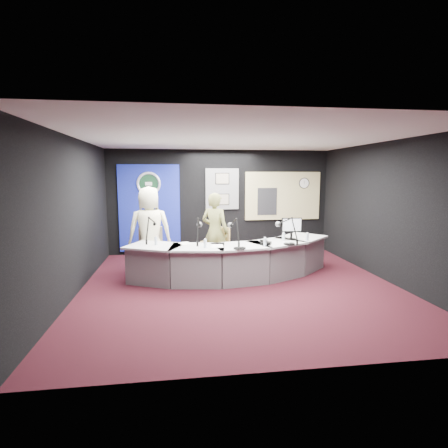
{
  "coord_description": "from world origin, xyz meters",
  "views": [
    {
      "loc": [
        -1.2,
        -6.44,
        2.13
      ],
      "look_at": [
        -0.2,
        0.8,
        1.1
      ],
      "focal_mm": 28.0,
      "sensor_mm": 36.0,
      "label": 1
    }
  ],
  "objects": [
    {
      "name": "person_man",
      "position": [
        -1.78,
        1.22,
        0.94
      ],
      "size": [
        0.99,
        0.71,
        1.89
      ],
      "primitive_type": "imported",
      "rotation": [
        0.0,
        0.0,
        3.27
      ],
      "color": "#FCF8CA",
      "rests_on": "ground"
    },
    {
      "name": "ground",
      "position": [
        0.0,
        0.0,
        0.0
      ],
      "size": [
        6.0,
        6.0,
        0.0
      ],
      "primitive_type": "plane",
      "color": "black",
      "rests_on": "ground"
    },
    {
      "name": "computer_monitor",
      "position": [
        1.25,
        0.71,
        1.07
      ],
      "size": [
        0.43,
        0.03,
        0.29
      ],
      "primitive_type": "cube",
      "rotation": [
        0.0,
        0.0,
        -0.02
      ],
      "color": "black",
      "rests_on": "broadcast_desk"
    },
    {
      "name": "wall_left",
      "position": [
        -3.0,
        0.0,
        1.4
      ],
      "size": [
        0.02,
        6.0,
        2.8
      ],
      "primitive_type": "cube",
      "color": "black",
      "rests_on": "ground"
    },
    {
      "name": "boom_mic_d",
      "position": [
        1.06,
        0.4,
        1.05
      ],
      "size": [
        0.35,
        0.7,
        0.6
      ],
      "primitive_type": null,
      "color": "black",
      "rests_on": "broadcast_desk"
    },
    {
      "name": "pinboard",
      "position": [
        0.05,
        2.97,
        1.75
      ],
      "size": [
        0.9,
        0.04,
        1.1
      ],
      "primitive_type": "cube",
      "color": "slate",
      "rests_on": "wall_back"
    },
    {
      "name": "boom_mic_a",
      "position": [
        -1.72,
        0.86,
        1.05
      ],
      "size": [
        0.28,
        0.72,
        0.6
      ],
      "primitive_type": null,
      "color": "black",
      "rests_on": "broadcast_desk"
    },
    {
      "name": "broadcast_desk",
      "position": [
        -0.05,
        0.55,
        0.38
      ],
      "size": [
        4.5,
        1.9,
        0.75
      ],
      "primitive_type": null,
      "color": "#BABDBF",
      "rests_on": "ground"
    },
    {
      "name": "booth_glow",
      "position": [
        1.75,
        2.96,
        1.55
      ],
      "size": [
        2.0,
        0.02,
        1.2
      ],
      "primitive_type": "cube",
      "color": "#F4E49A",
      "rests_on": "booth_window_frame"
    },
    {
      "name": "armchair_left",
      "position": [
        -1.78,
        1.22,
        0.52
      ],
      "size": [
        0.64,
        0.64,
        1.04
      ],
      "primitive_type": null,
      "rotation": [
        0.0,
        0.0,
        0.11
      ],
      "color": "tan",
      "rests_on": "ground"
    },
    {
      "name": "ceiling",
      "position": [
        0.0,
        0.0,
        2.8
      ],
      "size": [
        6.0,
        6.0,
        0.02
      ],
      "primitive_type": "cube",
      "color": "silver",
      "rests_on": "ground"
    },
    {
      "name": "seal_center",
      "position": [
        -1.9,
        2.94,
        1.9
      ],
      "size": [
        0.48,
        0.01,
        0.48
      ],
      "primitive_type": "cylinder",
      "rotation": [
        1.57,
        0.0,
        0.0
      ],
      "color": "#0E341B",
      "rests_on": "backdrop_panel"
    },
    {
      "name": "wall_back",
      "position": [
        0.0,
        3.0,
        1.4
      ],
      "size": [
        6.0,
        0.02,
        2.8
      ],
      "primitive_type": "cube",
      "color": "black",
      "rests_on": "ground"
    },
    {
      "name": "paper_stack",
      "position": [
        -1.03,
        0.56,
        0.75
      ],
      "size": [
        0.29,
        0.35,
        0.0
      ],
      "primitive_type": "cube",
      "rotation": [
        0.0,
        0.0,
        0.31
      ],
      "color": "white",
      "rests_on": "broadcast_desk"
    },
    {
      "name": "agency_seal",
      "position": [
        -1.9,
        2.93,
        1.9
      ],
      "size": [
        0.63,
        0.07,
        0.63
      ],
      "primitive_type": "torus",
      "rotation": [
        1.57,
        0.0,
        0.0
      ],
      "color": "silver",
      "rests_on": "backdrop_panel"
    },
    {
      "name": "booth_window_frame",
      "position": [
        1.75,
        2.97,
        1.55
      ],
      "size": [
        2.12,
        0.06,
        1.32
      ],
      "primitive_type": "cube",
      "color": "tan",
      "rests_on": "wall_back"
    },
    {
      "name": "wall_right",
      "position": [
        3.0,
        0.0,
        1.4
      ],
      "size": [
        0.02,
        6.0,
        2.8
      ],
      "primitive_type": "cube",
      "color": "black",
      "rests_on": "ground"
    },
    {
      "name": "armchair_right",
      "position": [
        -0.35,
        1.2,
        0.5
      ],
      "size": [
        0.79,
        0.79,
        1.0
      ],
      "primitive_type": null,
      "rotation": [
        0.0,
        0.0,
        -0.92
      ],
      "color": "tan",
      "rests_on": "ground"
    },
    {
      "name": "framed_photo_lower",
      "position": [
        0.05,
        2.94,
        1.47
      ],
      "size": [
        0.34,
        0.02,
        0.27
      ],
      "primitive_type": "cube",
      "color": "gray",
      "rests_on": "pinboard"
    },
    {
      "name": "wall_front",
      "position": [
        0.0,
        -3.0,
        1.4
      ],
      "size": [
        6.0,
        0.02,
        2.8
      ],
      "primitive_type": "cube",
      "color": "black",
      "rests_on": "ground"
    },
    {
      "name": "boom_mic_b",
      "position": [
        -0.76,
        0.55,
        1.05
      ],
      "size": [
        0.2,
        0.73,
        0.6
      ],
      "primitive_type": null,
      "color": "black",
      "rests_on": "broadcast_desk"
    },
    {
      "name": "framed_photo_upper",
      "position": [
        0.05,
        2.94,
        2.03
      ],
      "size": [
        0.34,
        0.02,
        0.27
      ],
      "primitive_type": "cube",
      "color": "gray",
      "rests_on": "pinboard"
    },
    {
      "name": "person_woman",
      "position": [
        -0.35,
        1.2,
        0.87
      ],
      "size": [
        0.76,
        0.69,
        1.74
      ],
      "primitive_type": "imported",
      "rotation": [
        0.0,
        0.0,
        2.57
      ],
      "color": "olive",
      "rests_on": "ground"
    },
    {
      "name": "boom_mic_c",
      "position": [
        -0.05,
        0.37,
        1.05
      ],
      "size": [
        0.19,
        0.74,
        0.6
      ],
      "primitive_type": null,
      "color": "black",
      "rests_on": "broadcast_desk"
    },
    {
      "name": "water_bottles",
      "position": [
        -0.04,
        0.34,
        0.84
      ],
      "size": [
        3.2,
        0.58,
        0.18
      ],
      "primitive_type": null,
      "color": "silver",
      "rests_on": "broadcast_desk"
    },
    {
      "name": "desk_phone",
      "position": [
        0.57,
        0.25,
        0.78
      ],
      "size": [
        0.26,
        0.24,
        0.05
      ],
      "primitive_type": "cube",
      "rotation": [
        0.0,
        0.0,
        -0.43
      ],
      "color": "black",
      "rests_on": "broadcast_desk"
    },
    {
      "name": "equipment_rack",
      "position": [
        1.3,
        2.94,
        1.4
      ],
      "size": [
        0.55,
        0.02,
        0.75
      ],
      "primitive_type": "cube",
      "color": "black",
      "rests_on": "booth_window_frame"
    },
    {
      "name": "headphones_far",
      "position": [
        -0.03,
        -0.12,
        0.77
      ],
      "size": [
        0.23,
        0.23,
        0.04
      ],
      "primitive_type": "torus",
      "color": "black",
      "rests_on": "broadcast_desk"
    },
    {
      "name": "wall_clock",
      "position": [
        2.35,
        2.94,
        1.9
      ],
      "size": [
        0.28,
        0.01,
        0.28
      ],
      "primitive_type": "cylinder",
      "rotation": [
        1.57,
        0.0,
        0.0
      ],
      "color": "white",
      "rests_on": "booth_window_frame"
    },
    {
      "name": "headphones_near",
      "position": [
        1.03,
        0.15,
        0.77
      ],
      "size": [
        0.19,
        0.19,
        0.03
      ],
      "primitive_type": "torus",
      "color": "black",
      "rests_on": "broadcast_desk"
    },
    {
      "name": "notepad",
      "position": [
        -0.41,
        0.22,
        0.75
      ],
      "size": [
        0.26,
        0.35,
        0.0
      ],
      "primitive_type": "cube",
      "rotation": [
        0.0,
        0.0,
        -0.08
      ],
      "color": "white",
      "rests_on": "broadcast_desk"
    },
    {
      "name": "draped_jacket",
      "position": [
        -1.77,
        1.47,
        0.62
      ],
      "size": [
        0.51,
        0.15,
        0.7
      ],
      "primitive_type": "cube",
      "rotation": [
        0.0,
        0.0,
        0.11
      ],
      "color": "#6A6359",
      "rests_on": "armchair_left"
    },
    {
      "name": "backdrop_panel",
      "position": [
        -1.9,
        2.97,
        1.25
      ],
      "size": [
        1.6,
        0.05,
        2.3
      ],
      "primitive_type": "cube",
      "color": "navy",
      "rests_on": "wall_back"
    }
  ]
}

